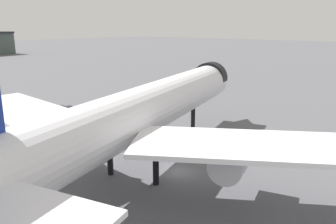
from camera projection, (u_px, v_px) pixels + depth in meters
name	position (u px, v px, depth m)	size (l,w,h in m)	color
ground	(178.00, 172.00, 47.01)	(900.00, 900.00, 0.00)	#56565B
airliner_near_gate	(141.00, 113.00, 44.90)	(67.03, 59.92, 19.36)	white
baggage_tug_wing	(65.00, 109.00, 78.42)	(3.51, 2.59, 1.85)	black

